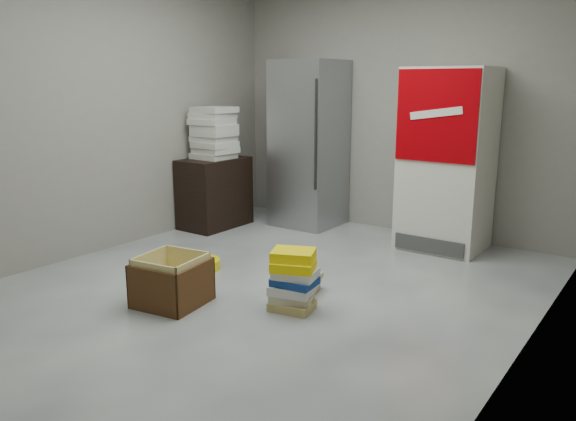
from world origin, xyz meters
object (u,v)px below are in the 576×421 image
at_px(wood_shelf, 215,193).
at_px(phonebook_stack_main, 293,280).
at_px(coke_cooler, 447,160).
at_px(steel_fridge, 309,144).
at_px(cardboard_box, 172,284).

relative_size(wood_shelf, phonebook_stack_main, 1.76).
xyz_separation_m(coke_cooler, phonebook_stack_main, (-0.31, -2.22, -0.68)).
distance_m(coke_cooler, phonebook_stack_main, 2.34).
distance_m(steel_fridge, cardboard_box, 2.84).
bearing_deg(coke_cooler, cardboard_box, -112.84).
height_order(coke_cooler, cardboard_box, coke_cooler).
relative_size(coke_cooler, phonebook_stack_main, 3.96).
bearing_deg(wood_shelf, cardboard_box, -55.06).
bearing_deg(wood_shelf, phonebook_stack_main, -34.48).
relative_size(coke_cooler, wood_shelf, 2.25).
relative_size(steel_fridge, cardboard_box, 3.52).
distance_m(phonebook_stack_main, cardboard_box, 0.93).
xyz_separation_m(coke_cooler, wood_shelf, (-2.48, -0.72, -0.50)).
bearing_deg(cardboard_box, coke_cooler, 58.34).
distance_m(steel_fridge, coke_cooler, 1.65).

